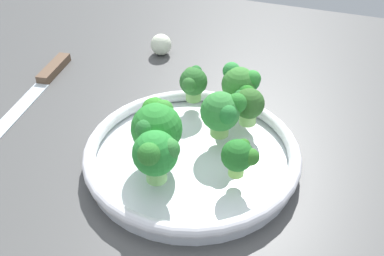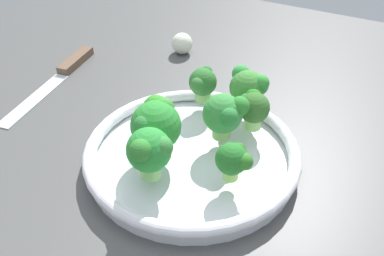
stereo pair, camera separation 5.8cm
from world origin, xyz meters
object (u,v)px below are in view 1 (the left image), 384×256
Objects in this scene: knife at (42,82)px; broccoli_floret_0 at (248,102)px; bowl at (192,154)px; broccoli_floret_5 at (156,126)px; broccoli_floret_6 at (222,112)px; broccoli_floret_2 at (239,156)px; broccoli_floret_3 at (240,84)px; garlic_bulb at (161,45)px; broccoli_floret_4 at (193,82)px; broccoli_floret_1 at (156,154)px.

broccoli_floret_0 is at bearing -3.78° from knife.
bowl is 4.10× the size of broccoli_floret_5.
broccoli_floret_2 is at bearing -58.30° from broccoli_floret_6.
broccoli_floret_5 is at bearing -117.91° from broccoli_floret_3.
bowl is 5.34× the size of broccoli_floret_0.
broccoli_floret_6 is 36.52cm from knife.
broccoli_floret_4 is at bearing -53.40° from garlic_bulb.
broccoli_floret_3 is at bearing 62.09° from broccoli_floret_5.
broccoli_floret_0 is 1.10× the size of broccoli_floret_2.
knife is 6.42× the size of garlic_bulb.
broccoli_floret_5 is at bearing 176.60° from broccoli_floret_2.
knife is at bearing 169.15° from broccoli_floret_6.
garlic_bulb is at bearing 127.38° from broccoli_floret_2.
knife is 23.75cm from garlic_bulb.
bowl is 1.11× the size of knife.
garlic_bulb is at bearing 120.79° from bowl.
broccoli_floret_3 is 1.25× the size of broccoli_floret_4.
bowl is at bearing 155.89° from broccoli_floret_2.
garlic_bulb is at bearing 112.79° from broccoli_floret_5.
broccoli_floret_0 is 1.34× the size of garlic_bulb.
bowl is at bearing 77.91° from broccoli_floret_1.
bowl is at bearing -106.89° from broccoli_floret_3.
broccoli_floret_1 reaches higher than garlic_bulb.
broccoli_floret_2 reaches higher than bowl.
broccoli_floret_4 is at bearing 96.70° from broccoli_floret_1.
broccoli_floret_6 is 0.25× the size of knife.
broccoli_floret_3 is 1.61× the size of garlic_bulb.
broccoli_floret_2 is (8.97, 4.48, -1.22)cm from broccoli_floret_1.
broccoli_floret_1 is 1.69× the size of garlic_bulb.
broccoli_floret_1 is 19.71cm from broccoli_floret_3.
broccoli_floret_5 reaches higher than broccoli_floret_3.
broccoli_floret_6 is (-4.32, 7.00, 0.88)cm from broccoli_floret_2.
broccoli_floret_4 reaches higher than bowl.
broccoli_floret_2 is 11.32cm from broccoli_floret_5.
broccoli_floret_5 reaches higher than broccoli_floret_1.
knife is at bearing 176.22° from broccoli_floret_0.
broccoli_floret_1 is at bearing -104.96° from broccoli_floret_3.
broccoli_floret_3 is 7.34cm from broccoli_floret_4.
broccoli_floret_0 is 0.85× the size of broccoli_floret_6.
broccoli_floret_0 is (5.45, 7.99, 4.92)cm from bowl.
broccoli_floret_3 is at bearing 86.68° from broccoli_floret_6.
bowl is 33.99cm from knife.
broccoli_floret_2 is at bearing 26.55° from broccoli_floret_1.
garlic_bulb is (-20.48, 17.34, -5.22)cm from broccoli_floret_3.
bowl is 33.32cm from garlic_bulb.
broccoli_floret_2 is 42.31cm from knife.
broccoli_floret_2 is (1.86, -11.27, -0.39)cm from broccoli_floret_0.
broccoli_floret_0 is 0.21× the size of knife.
broccoli_floret_6 is 1.58× the size of garlic_bulb.
knife is at bearing -178.73° from broccoli_floret_3.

